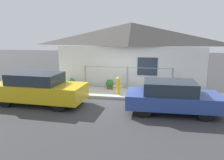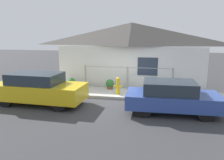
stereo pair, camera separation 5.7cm
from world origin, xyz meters
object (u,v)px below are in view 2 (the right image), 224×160
Objects in this scene: potted_plant_near_hydrant at (110,84)px; car_right at (172,97)px; potted_plant_by_fence at (72,82)px; car_left at (39,88)px; fire_hydrant at (118,85)px; potted_plant_corner at (155,86)px.

car_right is at bearing -42.20° from potted_plant_near_hydrant.
potted_plant_by_fence is (-2.21, -0.02, 0.01)m from potted_plant_near_hydrant.
fire_hydrant is at bearing 30.92° from car_left.
fire_hydrant is (-2.48, 1.84, -0.07)m from car_right.
car_left reaches higher than potted_plant_by_fence.
car_right reaches higher than fire_hydrant.
car_left is at bearing -133.50° from potted_plant_near_hydrant.
car_right is 2.53m from potted_plant_corner.
car_left is at bearing 178.38° from car_right.
car_left is 6.39× the size of potted_plant_corner.
fire_hydrant is 1.63× the size of potted_plant_by_fence.
car_left reaches higher than fire_hydrant.
car_left is 1.12× the size of car_right.
car_left is 3.89m from potted_plant_near_hydrant.
car_left reaches higher than car_right.
potted_plant_corner is at bearing 103.82° from car_right.
potted_plant_by_fence is (-2.83, 0.96, -0.16)m from fire_hydrant.
car_left is 7.68× the size of potted_plant_near_hydrant.
car_right is 5.72× the size of potted_plant_corner.
potted_plant_near_hydrant is 2.21m from potted_plant_by_fence.
fire_hydrant is at bearing -18.71° from potted_plant_by_fence.
potted_plant_corner is (1.81, 0.59, -0.11)m from fire_hydrant.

